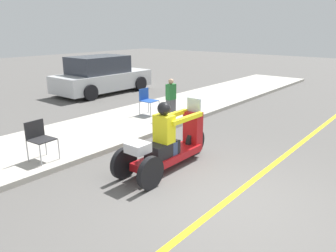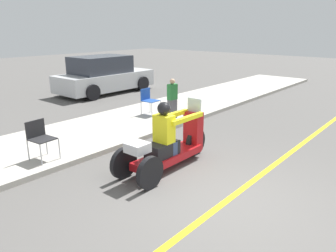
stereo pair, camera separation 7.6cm
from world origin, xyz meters
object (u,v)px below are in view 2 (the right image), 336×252
Objects in this scene: spectator_mid_group at (172,100)px; folding_chair_curbside at (39,136)px; motorcycle_trike at (168,145)px; parked_car_lot_far at (104,76)px; folding_chair_set_back at (148,99)px.

spectator_mid_group is 4.26m from folding_chair_curbside.
spectator_mid_group is at bearing 38.05° from motorcycle_trike.
spectator_mid_group is 5.58m from parked_car_lot_far.
folding_chair_set_back is at bearing 49.19° from motorcycle_trike.
motorcycle_trike is 2.68m from folding_chair_curbside.
spectator_mid_group reaches higher than folding_chair_curbside.
parked_car_lot_far reaches higher than folding_chair_set_back.
folding_chair_curbside is 1.00× the size of folding_chair_set_back.
folding_chair_set_back is 4.77m from parked_car_lot_far.
folding_chair_set_back is at bearing -112.38° from parked_car_lot_far.
parked_car_lot_far is (4.42, 7.42, 0.25)m from motorcycle_trike.
motorcycle_trike is at bearing -130.81° from folding_chair_set_back.
folding_chair_curbside is at bearing -168.73° from folding_chair_set_back.
spectator_mid_group is at bearing -107.90° from parked_car_lot_far.
parked_car_lot_far is at bearing 41.24° from folding_chair_curbside.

